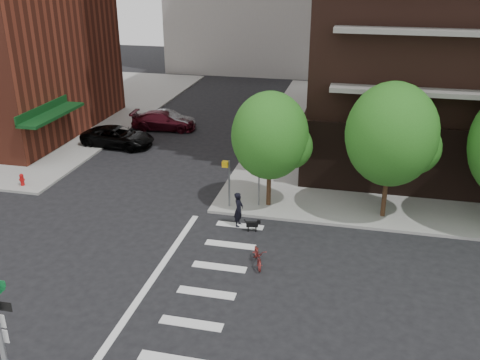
{
  "coord_description": "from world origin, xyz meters",
  "views": [
    {
      "loc": [
        8.41,
        -17.34,
        12.55
      ],
      "look_at": [
        3.0,
        6.0,
        2.5
      ],
      "focal_mm": 40.0,
      "sensor_mm": 36.0,
      "label": 1
    }
  ],
  "objects_px": {
    "fire_hydrant": "(22,179)",
    "parked_car_maroon": "(164,121)",
    "parked_car_black": "(118,137)",
    "dog_walker": "(239,209)",
    "scooter": "(258,256)",
    "parked_car_silver": "(168,120)",
    "traffic_signal": "(4,349)"
  },
  "relations": [
    {
      "from": "parked_car_maroon",
      "to": "dog_walker",
      "type": "xyz_separation_m",
      "value": [
        9.38,
        -14.43,
        0.18
      ]
    },
    {
      "from": "parked_car_silver",
      "to": "scooter",
      "type": "bearing_deg",
      "value": -147.28
    },
    {
      "from": "fire_hydrant",
      "to": "parked_car_silver",
      "type": "xyz_separation_m",
      "value": [
        4.26,
        13.0,
        0.14
      ]
    },
    {
      "from": "scooter",
      "to": "dog_walker",
      "type": "bearing_deg",
      "value": 96.82
    },
    {
      "from": "fire_hydrant",
      "to": "parked_car_maroon",
      "type": "xyz_separation_m",
      "value": [
        4.05,
        12.63,
        0.17
      ]
    },
    {
      "from": "traffic_signal",
      "to": "parked_car_black",
      "type": "height_order",
      "value": "traffic_signal"
    },
    {
      "from": "parked_car_black",
      "to": "parked_car_maroon",
      "type": "height_order",
      "value": "parked_car_maroon"
    },
    {
      "from": "fire_hydrant",
      "to": "parked_car_maroon",
      "type": "height_order",
      "value": "parked_car_maroon"
    },
    {
      "from": "traffic_signal",
      "to": "parked_car_maroon",
      "type": "xyz_separation_m",
      "value": [
        -5.98,
        27.92,
        -1.98
      ]
    },
    {
      "from": "parked_car_black",
      "to": "scooter",
      "type": "height_order",
      "value": "parked_car_black"
    },
    {
      "from": "traffic_signal",
      "to": "parked_car_maroon",
      "type": "distance_m",
      "value": 28.62
    },
    {
      "from": "parked_car_silver",
      "to": "scooter",
      "type": "distance_m",
      "value": 21.19
    },
    {
      "from": "parked_car_black",
      "to": "dog_walker",
      "type": "relative_size",
      "value": 2.85
    },
    {
      "from": "parked_car_maroon",
      "to": "parked_car_silver",
      "type": "bearing_deg",
      "value": -34.8
    },
    {
      "from": "traffic_signal",
      "to": "parked_car_black",
      "type": "xyz_separation_m",
      "value": [
        -7.73,
        23.4,
        -1.98
      ]
    },
    {
      "from": "fire_hydrant",
      "to": "parked_car_maroon",
      "type": "distance_m",
      "value": 13.26
    },
    {
      "from": "parked_car_maroon",
      "to": "dog_walker",
      "type": "relative_size",
      "value": 2.76
    },
    {
      "from": "parked_car_black",
      "to": "parked_car_maroon",
      "type": "relative_size",
      "value": 1.03
    },
    {
      "from": "traffic_signal",
      "to": "dog_walker",
      "type": "distance_m",
      "value": 14.03
    },
    {
      "from": "dog_walker",
      "to": "traffic_signal",
      "type": "bearing_deg",
      "value": 169.95
    },
    {
      "from": "fire_hydrant",
      "to": "parked_car_black",
      "type": "relative_size",
      "value": 0.14
    },
    {
      "from": "parked_car_black",
      "to": "scooter",
      "type": "relative_size",
      "value": 2.99
    },
    {
      "from": "parked_car_black",
      "to": "parked_car_silver",
      "type": "height_order",
      "value": "parked_car_black"
    },
    {
      "from": "parked_car_black",
      "to": "scooter",
      "type": "xyz_separation_m",
      "value": [
        12.8,
        -13.31,
        -0.26
      ]
    },
    {
      "from": "parked_car_maroon",
      "to": "parked_car_silver",
      "type": "distance_m",
      "value": 0.43
    },
    {
      "from": "dog_walker",
      "to": "parked_car_black",
      "type": "bearing_deg",
      "value": 52.42
    },
    {
      "from": "parked_car_silver",
      "to": "traffic_signal",
      "type": "bearing_deg",
      "value": -166.52
    },
    {
      "from": "fire_hydrant",
      "to": "scooter",
      "type": "distance_m",
      "value": 15.97
    },
    {
      "from": "parked_car_silver",
      "to": "scooter",
      "type": "xyz_separation_m",
      "value": [
        10.84,
        -18.2,
        -0.24
      ]
    },
    {
      "from": "parked_car_maroon",
      "to": "dog_walker",
      "type": "distance_m",
      "value": 17.21
    },
    {
      "from": "parked_car_black",
      "to": "dog_walker",
      "type": "distance_m",
      "value": 14.91
    },
    {
      "from": "parked_car_maroon",
      "to": "parked_car_black",
      "type": "bearing_deg",
      "value": 153.15
    }
  ]
}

